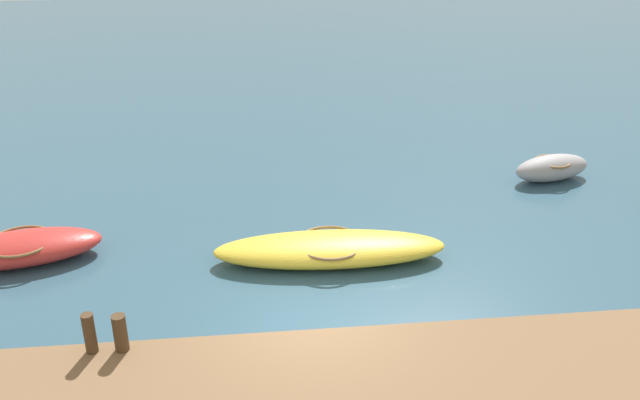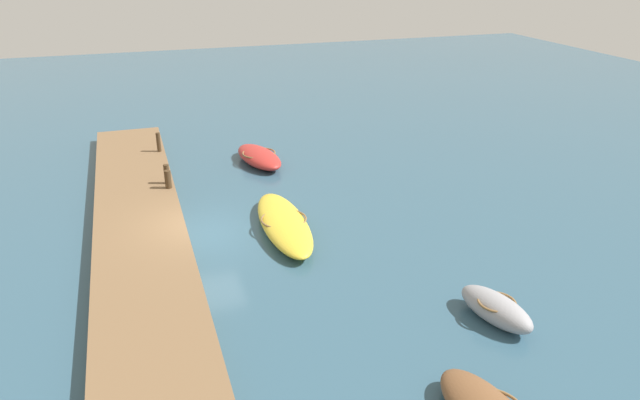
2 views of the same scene
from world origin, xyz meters
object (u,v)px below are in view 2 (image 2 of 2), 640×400
object	(u,v)px
rowboat_red	(259,157)
motorboat_yellow	(284,223)
dinghy_grey	(496,308)
mooring_post_west	(159,142)
mooring_post_mid_east	(168,179)
mooring_post_mid_west	(167,174)

from	to	relation	value
rowboat_red	motorboat_yellow	bearing A→B (deg)	-16.71
motorboat_yellow	dinghy_grey	bearing A→B (deg)	31.60
mooring_post_west	mooring_post_mid_east	xyz separation A→B (m)	(4.94, 0.00, -0.09)
mooring_post_mid_west	mooring_post_mid_east	xyz separation A→B (m)	(0.55, 0.00, -0.03)
motorboat_yellow	mooring_post_west	xyz separation A→B (m)	(-9.30, -3.70, 0.64)
mooring_post_mid_west	dinghy_grey	bearing A→B (deg)	32.66
motorboat_yellow	dinghy_grey	world-z (taller)	dinghy_grey
motorboat_yellow	rowboat_red	distance (m)	7.47
motorboat_yellow	rowboat_red	xyz separation A→B (m)	(-7.43, 0.77, 0.03)
motorboat_yellow	mooring_post_west	size ratio (longest dim) A/B	6.15
rowboat_red	mooring_post_west	bearing A→B (deg)	-123.45
motorboat_yellow	dinghy_grey	distance (m)	8.41
mooring_post_west	mooring_post_mid_west	world-z (taller)	mooring_post_west
motorboat_yellow	mooring_post_mid_east	bearing A→B (deg)	-137.52
rowboat_red	mooring_post_mid_west	xyz separation A→B (m)	(2.52, -4.47, 0.56)
mooring_post_mid_west	mooring_post_mid_east	size ratio (longest dim) A/B	1.09
dinghy_grey	mooring_post_west	world-z (taller)	mooring_post_west
motorboat_yellow	mooring_post_mid_east	size ratio (longest dim) A/B	7.56
mooring_post_west	rowboat_red	bearing A→B (deg)	67.34
mooring_post_mid_east	dinghy_grey	bearing A→B (deg)	33.87
dinghy_grey	mooring_post_mid_west	world-z (taller)	mooring_post_mid_west
rowboat_red	mooring_post_west	size ratio (longest dim) A/B	4.29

